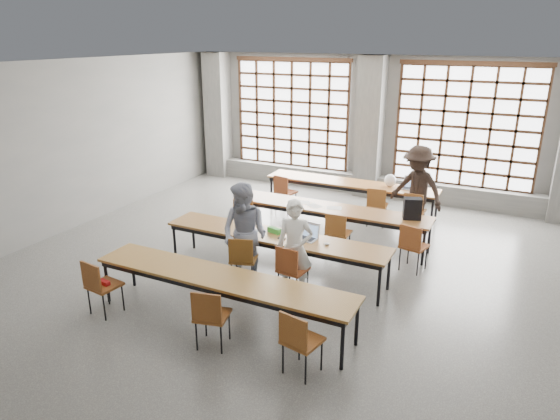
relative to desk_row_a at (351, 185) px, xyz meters
The scene contains 38 objects.
floor 3.77m from the desk_row_a, 90.81° to the right, with size 11.00×11.00×0.00m, color #51514E.
ceiling 4.67m from the desk_row_a, 90.81° to the right, with size 11.00×11.00×0.00m, color silver.
wall_back 2.09m from the desk_row_a, 91.68° to the left, with size 10.00×10.00×0.00m, color #5E5E5B.
wall_left 6.36m from the desk_row_a, 143.72° to the right, with size 11.00×11.00×0.00m, color #5E5E5B.
column_left 4.92m from the desk_row_a, 161.64° to the left, with size 0.60×0.55×3.50m, color #565654.
column_mid 1.86m from the desk_row_a, 91.99° to the left, with size 0.60×0.55×3.50m, color #565654.
window_left 3.12m from the desk_row_a, 143.37° to the left, with size 3.32×0.12×3.00m.
window_right 3.05m from the desk_row_a, 37.92° to the left, with size 3.32×0.12×3.00m.
sill_ledge 1.64m from the desk_row_a, 91.89° to the left, with size 9.80×0.35×0.50m, color #565654.
desk_row_a is the anchor object (origin of this frame).
desk_row_b 1.89m from the desk_row_a, 84.36° to the right, with size 4.00×0.70×0.73m.
desk_row_c 3.64m from the desk_row_a, 92.15° to the right, with size 4.00×0.70×0.73m.
desk_row_d 5.36m from the desk_row_a, 91.33° to the right, with size 4.00×0.70×0.73m.
chair_back_left 1.55m from the desk_row_a, 156.06° to the right, with size 0.49×0.49×0.88m.
chair_back_mid 1.03m from the desk_row_a, 37.88° to the right, with size 0.46×0.47×0.88m.
chair_back_right 1.72m from the desk_row_a, 21.50° to the right, with size 0.43×0.44×0.88m.
chair_mid_left 2.87m from the desk_row_a, 119.05° to the right, with size 0.53×0.53×0.88m.
chair_mid_centre 2.58m from the desk_row_a, 76.81° to the right, with size 0.43×0.43×0.88m.
chair_mid_right 3.19m from the desk_row_a, 51.85° to the right, with size 0.50×0.51×0.88m.
chair_front_left 4.29m from the desk_row_a, 95.53° to the right, with size 0.53×0.53×0.88m.
chair_front_right 4.30m from the desk_row_a, 83.94° to the right, with size 0.47×0.47×0.88m.
chair_near_left 6.26m from the desk_row_a, 107.04° to the right, with size 0.47×0.47×0.88m.
chair_near_mid 5.98m from the desk_row_a, 89.10° to the right, with size 0.51×0.51×0.88m.
chair_near_right 6.14m from the desk_row_a, 77.20° to the right, with size 0.50×0.50×0.88m.
student_male 4.17m from the desk_row_a, 83.62° to the right, with size 0.58×0.38×1.58m, color white.
student_female 4.17m from the desk_row_a, 96.02° to the right, with size 0.84×0.66×1.73m, color #1A264F.
student_back 1.70m from the desk_row_a, 17.35° to the right, with size 1.18×0.68×1.83m, color black.
laptop_front 3.56m from the desk_row_a, 83.25° to the right, with size 0.38×0.33×0.26m.
laptop_back 1.36m from the desk_row_a, ahead, with size 0.38×0.32×0.26m.
mouse 3.75m from the desk_row_a, 77.48° to the right, with size 0.10×0.06×0.04m, color silver.
green_box 3.57m from the desk_row_a, 93.01° to the right, with size 0.25×0.09×0.09m, color #338D2E.
phone 3.74m from the desk_row_a, 89.34° to the right, with size 0.13×0.06×0.01m, color black.
paper_sheet_a 1.88m from the desk_row_a, 102.78° to the right, with size 0.30×0.21×0.00m, color white.
paper_sheet_b 1.93m from the desk_row_a, 93.40° to the right, with size 0.30×0.21×0.00m, color silver.
paper_sheet_c 1.90m from the desk_row_a, 81.35° to the right, with size 0.30×0.21×0.00m, color white.
backpack 2.57m from the desk_row_a, 45.67° to the right, with size 0.32×0.20×0.40m, color black.
plastic_bag 0.93m from the desk_row_a, ahead, with size 0.26×0.21×0.29m, color white.
red_pouch 6.18m from the desk_row_a, 107.17° to the right, with size 0.20×0.08×0.06m, color #9F1314.
Camera 1 is at (3.46, -6.96, 3.95)m, focal length 32.00 mm.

